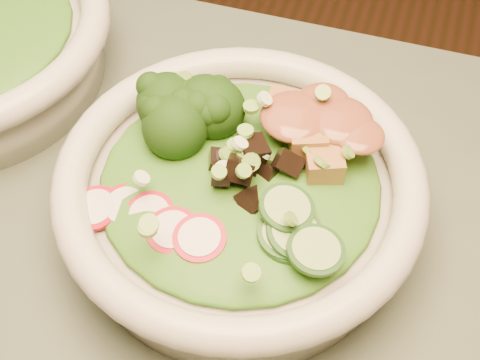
% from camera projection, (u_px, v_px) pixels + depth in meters
% --- Properties ---
extents(salad_bowl, '(0.29, 0.29, 0.08)m').
position_uv_depth(salad_bowl, '(240.00, 196.00, 0.53)').
color(salad_bowl, beige).
rests_on(salad_bowl, dining_table).
extents(lettuce_bed, '(0.22, 0.22, 0.03)m').
position_uv_depth(lettuce_bed, '(240.00, 179.00, 0.51)').
color(lettuce_bed, '#2E6314').
rests_on(lettuce_bed, salad_bowl).
extents(broccoli_florets, '(0.10, 0.09, 0.05)m').
position_uv_depth(broccoli_florets, '(191.00, 112.00, 0.53)').
color(broccoli_florets, black).
rests_on(broccoli_florets, salad_bowl).
extents(radish_slices, '(0.12, 0.06, 0.02)m').
position_uv_depth(radish_slices, '(161.00, 221.00, 0.48)').
color(radish_slices, '#AA0D1E').
rests_on(radish_slices, salad_bowl).
extents(cucumber_slices, '(0.09, 0.09, 0.04)m').
position_uv_depth(cucumber_slices, '(294.00, 234.00, 0.46)').
color(cucumber_slices, '#97C66E').
rests_on(cucumber_slices, salad_bowl).
extents(mushroom_heap, '(0.09, 0.09, 0.04)m').
position_uv_depth(mushroom_heap, '(254.00, 159.00, 0.50)').
color(mushroom_heap, black).
rests_on(mushroom_heap, salad_bowl).
extents(tofu_cubes, '(0.11, 0.08, 0.04)m').
position_uv_depth(tofu_cubes, '(313.00, 133.00, 0.52)').
color(tofu_cubes, '#966232').
rests_on(tofu_cubes, salad_bowl).
extents(peanut_sauce, '(0.07, 0.06, 0.02)m').
position_uv_depth(peanut_sauce, '(314.00, 121.00, 0.51)').
color(peanut_sauce, brown).
rests_on(peanut_sauce, tofu_cubes).
extents(scallion_garnish, '(0.20, 0.20, 0.03)m').
position_uv_depth(scallion_garnish, '(240.00, 158.00, 0.49)').
color(scallion_garnish, '#6EA53A').
rests_on(scallion_garnish, salad_bowl).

